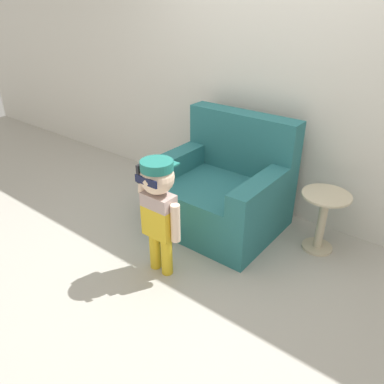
% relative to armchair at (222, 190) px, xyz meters
% --- Properties ---
extents(ground_plane, '(10.00, 10.00, 0.00)m').
position_rel_armchair_xyz_m(ground_plane, '(0.14, -0.19, -0.33)').
color(ground_plane, '#ADA89E').
extents(wall_back, '(10.00, 0.05, 2.60)m').
position_rel_armchair_xyz_m(wall_back, '(0.14, 0.54, 0.97)').
color(wall_back, silver).
rests_on(wall_back, ground_plane).
extents(armchair, '(1.04, 0.89, 0.96)m').
position_rel_armchair_xyz_m(armchair, '(0.00, 0.00, 0.00)').
color(armchair, '#286B70').
rests_on(armchair, ground_plane).
extents(person_child, '(0.37, 0.28, 0.90)m').
position_rel_armchair_xyz_m(person_child, '(0.03, -0.84, 0.27)').
color(person_child, gold).
rests_on(person_child, ground_plane).
extents(side_table, '(0.38, 0.38, 0.50)m').
position_rel_armchair_xyz_m(side_table, '(0.85, 0.16, -0.03)').
color(side_table, beige).
rests_on(side_table, ground_plane).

